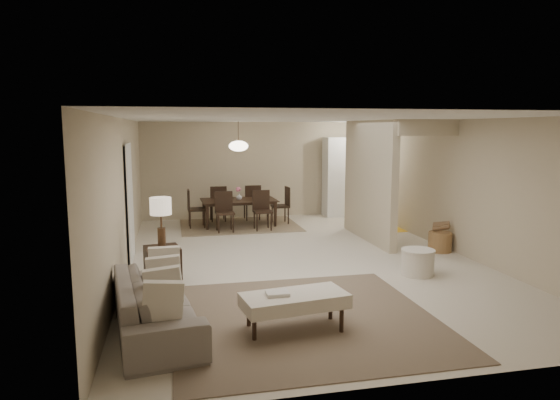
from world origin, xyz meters
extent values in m
plane|color=beige|center=(0.00, 0.00, 0.00)|extent=(9.00, 9.00, 0.00)
plane|color=white|center=(0.00, 0.00, 2.50)|extent=(9.00, 9.00, 0.00)
plane|color=#C0B191|center=(0.00, 4.50, 1.25)|extent=(6.00, 0.00, 6.00)
plane|color=#C0B191|center=(-3.00, 0.00, 1.25)|extent=(0.00, 9.00, 9.00)
plane|color=#C0B191|center=(3.00, 0.00, 1.25)|extent=(0.00, 9.00, 9.00)
cube|color=#C0B191|center=(1.80, 1.25, 1.25)|extent=(0.15, 2.50, 2.50)
cube|color=black|center=(-2.97, 0.60, 1.02)|extent=(0.04, 0.90, 2.04)
cube|color=white|center=(2.35, 4.15, 1.05)|extent=(1.20, 0.55, 2.10)
cylinder|color=white|center=(2.30, 3.20, 2.46)|extent=(0.44, 0.44, 0.05)
cube|color=brown|center=(-0.67, -2.77, 0.01)|extent=(3.20, 3.20, 0.01)
imported|color=gray|center=(-2.45, -2.77, 0.32)|extent=(2.26, 1.13, 0.63)
cube|color=beige|center=(-0.87, -3.07, 0.36)|extent=(1.29, 0.73, 0.16)
cylinder|color=black|center=(-1.38, -3.27, 0.14)|extent=(0.05, 0.05, 0.27)
cylinder|color=black|center=(-0.37, -3.27, 0.14)|extent=(0.05, 0.05, 0.27)
cylinder|color=black|center=(-1.38, -2.86, 0.14)|extent=(0.05, 0.05, 0.27)
cylinder|color=black|center=(-0.37, -2.86, 0.14)|extent=(0.05, 0.05, 0.27)
cube|color=black|center=(-2.40, -0.88, 0.28)|extent=(0.59, 0.59, 0.55)
cylinder|color=#4B3320|center=(-2.40, -0.88, 0.70)|extent=(0.12, 0.12, 0.30)
cylinder|color=#4B3320|center=(-2.40, -0.88, 0.98)|extent=(0.03, 0.03, 0.26)
cylinder|color=beige|center=(-2.40, -0.88, 1.18)|extent=(0.32, 0.32, 0.26)
cylinder|color=beige|center=(1.59, -1.35, 0.21)|extent=(0.53, 0.53, 0.41)
cylinder|color=olive|center=(2.75, -0.02, 0.19)|extent=(0.58, 0.58, 0.38)
cube|color=#847252|center=(-0.65, 3.36, 0.01)|extent=(2.80, 2.10, 0.01)
imported|color=black|center=(-0.65, 3.36, 0.31)|extent=(1.82, 1.04, 0.63)
imported|color=silver|center=(-0.65, 3.36, 0.71)|extent=(0.17, 0.17, 0.15)
cube|color=gold|center=(2.70, 2.05, 0.01)|extent=(0.92, 0.58, 0.01)
cylinder|color=#4B3320|center=(-0.65, 3.36, 2.25)|extent=(0.02, 0.02, 0.50)
ellipsoid|color=#FFEAC6|center=(-0.65, 3.36, 1.92)|extent=(0.46, 0.46, 0.25)
camera|label=1|loc=(-2.23, -8.46, 2.34)|focal=32.00mm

